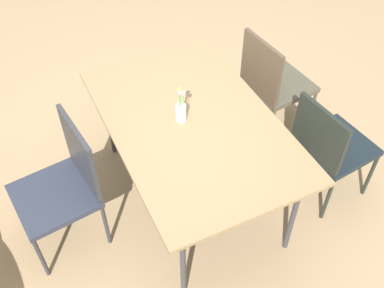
{
  "coord_description": "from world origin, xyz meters",
  "views": [
    {
      "loc": [
        -2.04,
        0.86,
        2.82
      ],
      "look_at": [
        -0.08,
        -0.08,
        0.57
      ],
      "focal_mm": 42.26,
      "sensor_mm": 36.0,
      "label": 1
    }
  ],
  "objects_px": {
    "dining_table": "(192,126)",
    "chair_near_left": "(329,144)",
    "chair_near_right": "(272,81)",
    "chair_far_side": "(65,182)",
    "flower_vase": "(181,110)"
  },
  "relations": [
    {
      "from": "flower_vase",
      "to": "chair_near_left",
      "type": "bearing_deg",
      "value": -114.33
    },
    {
      "from": "dining_table",
      "to": "chair_near_right",
      "type": "relative_size",
      "value": 1.72
    },
    {
      "from": "dining_table",
      "to": "chair_near_left",
      "type": "relative_size",
      "value": 1.84
    },
    {
      "from": "dining_table",
      "to": "chair_near_right",
      "type": "distance_m",
      "value": 0.98
    },
    {
      "from": "chair_far_side",
      "to": "chair_near_left",
      "type": "relative_size",
      "value": 1.07
    },
    {
      "from": "chair_near_right",
      "to": "chair_near_left",
      "type": "distance_m",
      "value": 0.75
    },
    {
      "from": "chair_far_side",
      "to": "chair_near_left",
      "type": "xyz_separation_m",
      "value": [
        -0.46,
        -1.78,
        -0.01
      ]
    },
    {
      "from": "dining_table",
      "to": "flower_vase",
      "type": "height_order",
      "value": "flower_vase"
    },
    {
      "from": "chair_far_side",
      "to": "flower_vase",
      "type": "bearing_deg",
      "value": -99.55
    },
    {
      "from": "chair_near_right",
      "to": "chair_near_left",
      "type": "height_order",
      "value": "chair_near_right"
    },
    {
      "from": "chair_near_right",
      "to": "chair_far_side",
      "type": "bearing_deg",
      "value": -86.35
    },
    {
      "from": "chair_far_side",
      "to": "chair_near_right",
      "type": "height_order",
      "value": "chair_near_right"
    },
    {
      "from": "chair_near_left",
      "to": "chair_far_side",
      "type": "bearing_deg",
      "value": -110.6
    },
    {
      "from": "chair_far_side",
      "to": "flower_vase",
      "type": "xyz_separation_m",
      "value": [
        -0.03,
        -0.83,
        0.34
      ]
    },
    {
      "from": "chair_near_left",
      "to": "flower_vase",
      "type": "distance_m",
      "value": 1.1
    }
  ]
}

